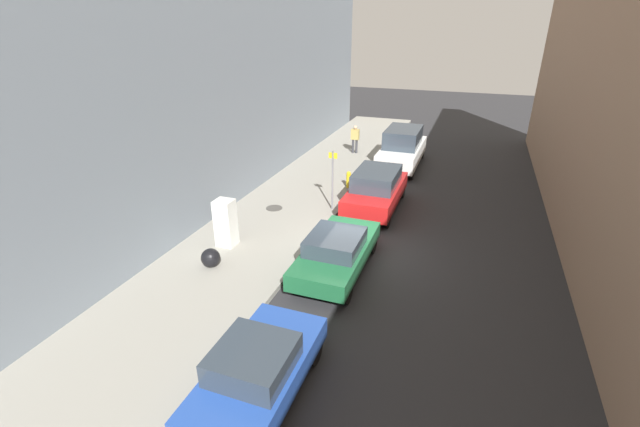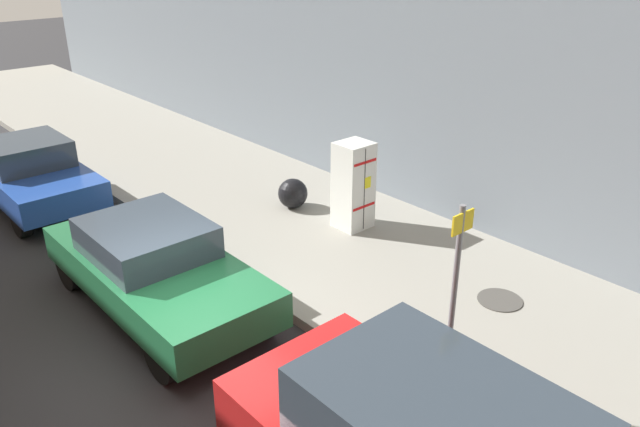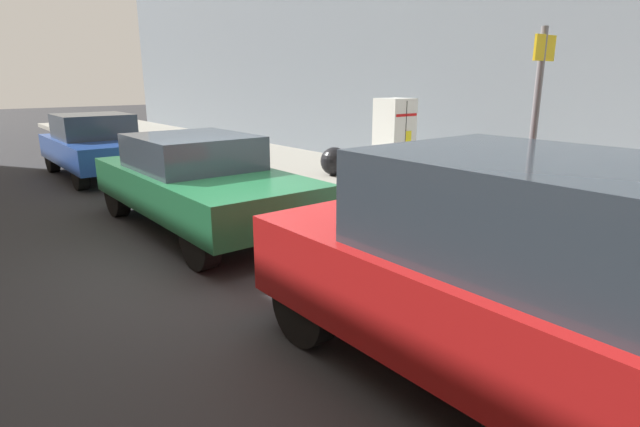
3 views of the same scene
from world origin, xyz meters
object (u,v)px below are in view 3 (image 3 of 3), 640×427
at_px(parked_sedan_green, 199,180).
at_px(discarded_refrigerator, 394,142).
at_px(street_sign_post, 532,144).
at_px(parked_hatchback_blue, 97,145).
at_px(parked_suv_red, 550,282).
at_px(trash_bag, 334,161).

bearing_deg(parked_sedan_green, discarded_refrigerator, 178.32).
bearing_deg(street_sign_post, parked_sedan_green, -69.78).
bearing_deg(discarded_refrigerator, parked_hatchback_blue, -53.34).
xyz_separation_m(parked_hatchback_blue, parked_sedan_green, (-0.00, 5.45, 0.01)).
bearing_deg(parked_suv_red, parked_sedan_green, -90.00).
xyz_separation_m(discarded_refrigerator, street_sign_post, (2.53, 4.26, 0.58)).
distance_m(discarded_refrigerator, trash_bag, 1.61).
distance_m(parked_hatchback_blue, parked_sedan_green, 5.45).
height_order(street_sign_post, parked_suv_red, street_sign_post).
bearing_deg(trash_bag, parked_suv_red, 60.63).
xyz_separation_m(parked_sedan_green, parked_suv_red, (0.00, 5.49, 0.16)).
bearing_deg(trash_bag, street_sign_post, 68.66).
xyz_separation_m(street_sign_post, parked_suv_red, (1.61, 1.11, -0.70)).
bearing_deg(parked_suv_red, parked_hatchback_blue, -90.00).
relative_size(street_sign_post, parked_suv_red, 0.56).
distance_m(discarded_refrigerator, parked_suv_red, 6.78).
xyz_separation_m(parked_hatchback_blue, parked_suv_red, (0.00, 10.94, 0.16)).
xyz_separation_m(discarded_refrigerator, parked_suv_red, (4.15, 5.37, -0.12)).
bearing_deg(discarded_refrigerator, trash_bag, -79.02).
distance_m(discarded_refrigerator, parked_sedan_green, 4.16).
bearing_deg(trash_bag, parked_hatchback_blue, -46.62).
distance_m(parked_hatchback_blue, parked_suv_red, 10.94).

